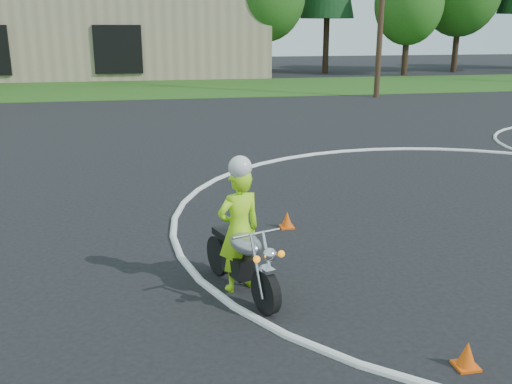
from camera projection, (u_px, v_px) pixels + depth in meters
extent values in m
cube|color=#1E4714|center=(256.00, 87.00, 33.42)|extent=(120.00, 10.00, 0.02)
torus|color=silver|center=(492.00, 216.00, 10.79)|extent=(12.12, 12.12, 0.12)
cylinder|color=black|center=(266.00, 292.00, 7.09)|extent=(0.29, 0.58, 0.58)
cylinder|color=black|center=(219.00, 255.00, 8.21)|extent=(0.29, 0.58, 0.58)
cube|color=black|center=(239.00, 264.00, 7.66)|extent=(0.42, 0.59, 0.29)
ellipsoid|color=#A4A4A8|center=(245.00, 243.00, 7.40)|extent=(0.52, 0.69, 0.27)
cube|color=black|center=(229.00, 235.00, 7.81)|extent=(0.42, 0.63, 0.10)
cylinder|color=silver|center=(257.00, 266.00, 7.02)|extent=(0.15, 0.34, 0.77)
cylinder|color=white|center=(269.00, 263.00, 7.10)|extent=(0.15, 0.34, 0.77)
cube|color=silver|center=(267.00, 269.00, 6.99)|extent=(0.20, 0.24, 0.05)
cylinder|color=silver|center=(256.00, 234.00, 7.09)|extent=(0.65, 0.25, 0.03)
sphere|color=white|center=(270.00, 255.00, 6.86)|extent=(0.17, 0.17, 0.17)
sphere|color=orange|center=(257.00, 259.00, 6.80)|extent=(0.09, 0.09, 0.09)
sphere|color=orange|center=(281.00, 254.00, 6.96)|extent=(0.09, 0.09, 0.09)
cylinder|color=white|center=(236.00, 259.00, 8.08)|extent=(0.32, 0.75, 0.08)
imported|color=#A4EE19|center=(239.00, 230.00, 7.59)|extent=(0.72, 0.58, 1.70)
sphere|color=silver|center=(240.00, 167.00, 7.30)|extent=(0.31, 0.31, 0.31)
cone|color=#EC540C|center=(287.00, 220.00, 10.13)|extent=(0.22, 0.22, 0.30)
cube|color=#EC540C|center=(287.00, 227.00, 10.17)|extent=(0.24, 0.24, 0.03)
cone|color=#EC540C|center=(467.00, 355.00, 5.98)|extent=(0.22, 0.22, 0.30)
cube|color=#EC540C|center=(466.00, 366.00, 6.02)|extent=(0.24, 0.24, 0.03)
cube|color=black|center=(118.00, 49.00, 36.06)|extent=(3.00, 0.16, 3.00)
cylinder|color=#382619|center=(266.00, 53.00, 39.92)|extent=(0.44, 0.44, 3.24)
cylinder|color=#382619|center=(326.00, 46.00, 42.60)|extent=(0.44, 0.44, 3.96)
cylinder|color=#382619|center=(405.00, 55.00, 40.81)|extent=(0.44, 0.44, 2.88)
ellipsoid|color=#1E5116|center=(409.00, 3.00, 39.82)|extent=(4.80, 4.80, 5.76)
cylinder|color=#382619|center=(455.00, 48.00, 43.49)|extent=(0.44, 0.44, 3.60)
cylinder|color=#382619|center=(208.00, 55.00, 40.21)|extent=(0.44, 0.44, 2.88)
ellipsoid|color=#1E5116|center=(206.00, 3.00, 39.22)|extent=(4.80, 4.80, 5.76)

